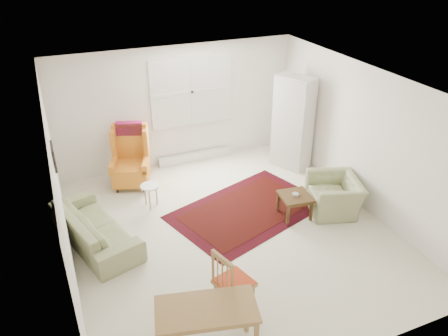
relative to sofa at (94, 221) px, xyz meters
name	(u,v)px	position (x,y,z in m)	size (l,w,h in m)	color
room	(227,159)	(2.12, -0.39, 0.87)	(5.04, 5.54, 2.51)	beige
rug	(247,210)	(2.62, -0.14, -0.38)	(2.62, 1.68, 0.03)	black
sofa	(94,221)	(0.00, 0.00, 0.00)	(1.94, 0.76, 0.78)	#838B5D
armchair	(335,192)	(4.04, -0.70, -0.02)	(0.95, 0.83, 0.74)	#838B5D
wingback_chair	(130,158)	(0.92, 1.54, 0.21)	(0.70, 0.74, 1.21)	orange
coffee_table	(294,205)	(3.30, -0.60, -0.18)	(0.51, 0.51, 0.42)	#432C14
stool	(150,196)	(1.07, 0.67, -0.17)	(0.33, 0.33, 0.44)	white
cabinet	(293,123)	(4.20, 1.08, 0.58)	(0.41, 0.78, 1.94)	silver
desk	(207,331)	(0.89, -2.67, -0.03)	(1.14, 0.57, 0.72)	olive
desk_chair	(234,281)	(1.45, -2.18, 0.10)	(0.43, 0.43, 0.98)	olive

